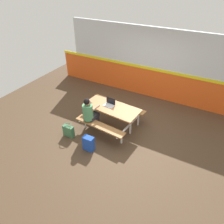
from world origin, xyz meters
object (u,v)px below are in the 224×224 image
picnic_table_main (112,111)px  student_nearer (90,112)px  tote_bag_bright (69,131)px  backpack_dark (89,143)px  laptop_silver (110,104)px

picnic_table_main → student_nearer: size_ratio=1.46×
tote_bag_bright → student_nearer: bearing=49.0°
picnic_table_main → backpack_dark: (-0.07, -1.22, -0.36)m
picnic_table_main → laptop_silver: laptop_silver is taller
picnic_table_main → tote_bag_bright: size_ratio=4.09×
student_nearer → laptop_silver: student_nearer is taller
laptop_silver → tote_bag_bright: bearing=-126.8°
backpack_dark → tote_bag_bright: backpack_dark is taller
picnic_table_main → student_nearer: student_nearer is taller
student_nearer → tote_bag_bright: (-0.45, -0.52, -0.51)m
student_nearer → tote_bag_bright: 0.86m
laptop_silver → tote_bag_bright: laptop_silver is taller
backpack_dark → tote_bag_bright: (-0.85, 0.18, -0.02)m
laptop_silver → tote_bag_bright: size_ratio=0.79×
student_nearer → laptop_silver: (0.36, 0.56, 0.08)m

